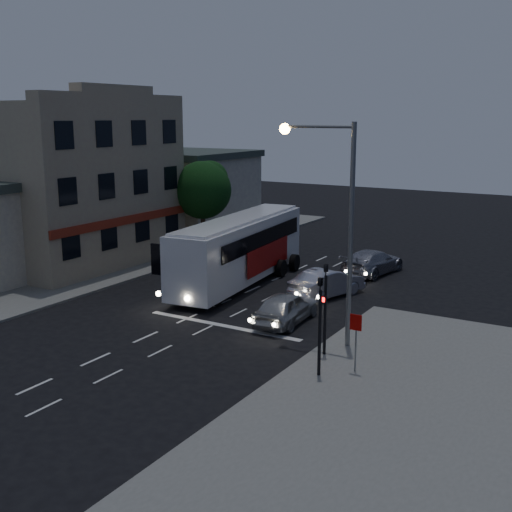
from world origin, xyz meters
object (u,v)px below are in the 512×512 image
Objects in this scene: traffic_signal_main at (325,298)px; traffic_signal_side at (320,314)px; car_sedan_b at (372,262)px; car_suv at (286,307)px; streetlight at (336,209)px; regulatory_sign at (356,333)px; street_tree at (203,187)px; tour_bus at (240,248)px; car_sedan_a at (327,283)px.

traffic_signal_side is at bearing -70.51° from traffic_signal_main.
car_sedan_b is at bearing 103.79° from traffic_signal_side.
streetlight reaches higher than car_suv.
street_tree reaches higher than regulatory_sign.
car_suv is at bearing 137.61° from traffic_signal_main.
car_suv is (5.58, -4.95, -1.31)m from tour_bus.
car_sedan_a is (5.40, 0.06, -1.31)m from tour_bus.
traffic_signal_side reaches higher than regulatory_sign.
traffic_signal_main reaches higher than car_sedan_b.
tour_bus is at bearing 139.70° from regulatory_sign.
street_tree is at bearing 6.25° from car_sedan_b.
tour_bus is 2.90× the size of car_suv.
traffic_signal_side reaches higher than car_sedan_b.
regulatory_sign is (1.00, 0.96, -0.82)m from traffic_signal_side.
streetlight reaches higher than regulatory_sign.
traffic_signal_main is 2.10m from traffic_signal_side.
tour_bus is 9.65m from street_tree.
traffic_signal_side is 0.66× the size of street_tree.
streetlight reaches higher than car_sedan_b.
streetlight is at bearing -43.36° from tour_bus.
regulatory_sign is at bearing 43.92° from traffic_signal_side.
car_suv is at bearing 128.73° from traffic_signal_side.
car_sedan_b is 13.79m from streetlight.
traffic_signal_side is 1.86× the size of regulatory_sign.
traffic_signal_side is (0.70, -1.98, 0.00)m from traffic_signal_main.
traffic_signal_side is 4.84m from streetlight.
car_sedan_b is (0.29, 5.91, -0.00)m from car_sedan_a.
car_suv is at bearing 109.66° from car_sedan_a.
tour_bus reaches higher than car_sedan_a.
car_sedan_b is 15.76m from regulatory_sign.
car_sedan_b is at bearing 108.17° from regulatory_sign.
regulatory_sign is at bearing -30.84° from traffic_signal_main.
car_sedan_a is 0.72× the size of street_tree.
streetlight is 20.19m from street_tree.
car_sedan_b is 2.32× the size of regulatory_sign.
traffic_signal_side is at bearing -52.23° from tour_bus.
regulatory_sign is 5.18m from streetlight.
tour_bus is 13.90m from regulatory_sign.
traffic_signal_side is 1.61m from regulatory_sign.
street_tree is (-6.91, 6.27, 2.45)m from tour_bus.
street_tree is at bearing 138.92° from regulatory_sign.
street_tree is (-16.51, 16.22, 2.08)m from traffic_signal_side.
car_sedan_a is 10.98m from traffic_signal_side.
car_sedan_b is (0.10, 10.92, 0.00)m from car_suv.
car_sedan_a is at bearing -5.55° from tour_bus.
streetlight is (-0.96, 3.40, 3.31)m from traffic_signal_side.
tour_bus is 1.39× the size of streetlight.
regulatory_sign is at bearing -41.08° from street_tree.
street_tree is at bearing -44.70° from car_suv.
street_tree is (-12.50, 11.22, 3.76)m from car_suv.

